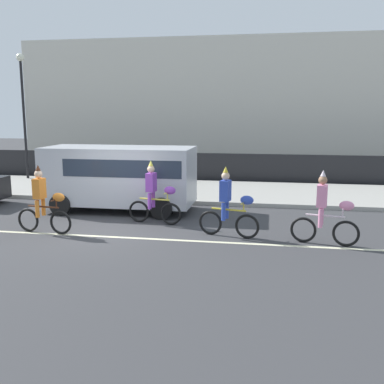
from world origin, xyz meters
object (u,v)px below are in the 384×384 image
object	(u,v)px
parade_cyclist_pink	(326,212)
street_lamp_post	(23,98)
parade_cyclist_purple	(155,196)
parade_cyclist_orange	(44,204)
parade_cyclist_cobalt	(229,206)
parked_van_silver	(121,174)

from	to	relation	value
parade_cyclist_pink	street_lamp_post	size ratio (longest dim) A/B	0.33
parade_cyclist_purple	parade_cyclist_pink	bearing A→B (deg)	-15.85
parade_cyclist_pink	street_lamp_post	distance (m)	15.84
parade_cyclist_orange	parade_cyclist_cobalt	distance (m)	5.13
parade_cyclist_purple	street_lamp_post	world-z (taller)	street_lamp_post
parade_cyclist_purple	parade_cyclist_pink	distance (m)	5.01
parade_cyclist_purple	street_lamp_post	xyz separation A→B (m)	(-8.21, 7.06, 3.15)
parade_cyclist_purple	street_lamp_post	distance (m)	11.28
parade_cyclist_cobalt	parked_van_silver	bearing A→B (deg)	146.26
parade_cyclist_pink	street_lamp_post	bearing A→B (deg)	147.10
parade_cyclist_orange	parade_cyclist_pink	xyz separation A→B (m)	(7.59, 0.21, 0.00)
parade_cyclist_pink	parked_van_silver	world-z (taller)	parked_van_silver
parade_cyclist_pink	parked_van_silver	bearing A→B (deg)	155.48
parade_cyclist_pink	street_lamp_post	world-z (taller)	street_lamp_post
parade_cyclist_purple	parade_cyclist_pink	xyz separation A→B (m)	(4.82, -1.37, 0.00)
parade_cyclist_pink	parked_van_silver	xyz separation A→B (m)	(-6.38, 2.91, 0.44)
parade_cyclist_purple	parade_cyclist_cobalt	distance (m)	2.57
parade_cyclist_cobalt	street_lamp_post	size ratio (longest dim) A/B	0.33
parade_cyclist_orange	parked_van_silver	xyz separation A→B (m)	(1.21, 3.12, 0.44)
parked_van_silver	parade_cyclist_pink	bearing A→B (deg)	-24.52
parade_cyclist_cobalt	street_lamp_post	world-z (taller)	street_lamp_post
parade_cyclist_pink	parked_van_silver	size ratio (longest dim) A/B	0.38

